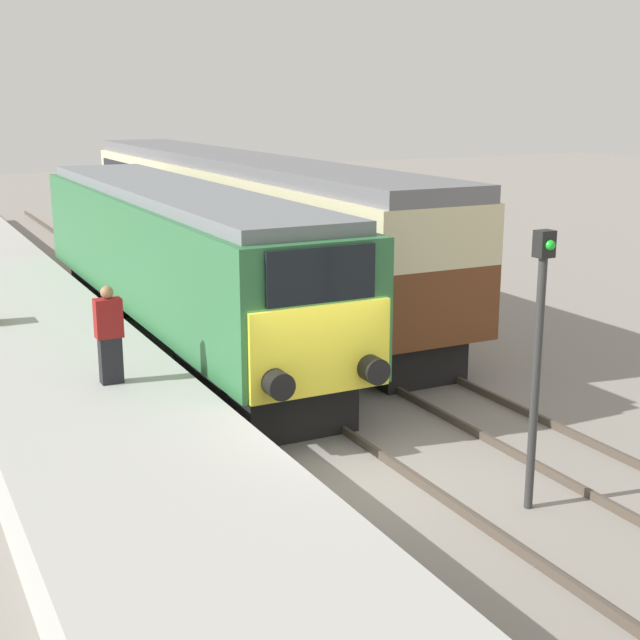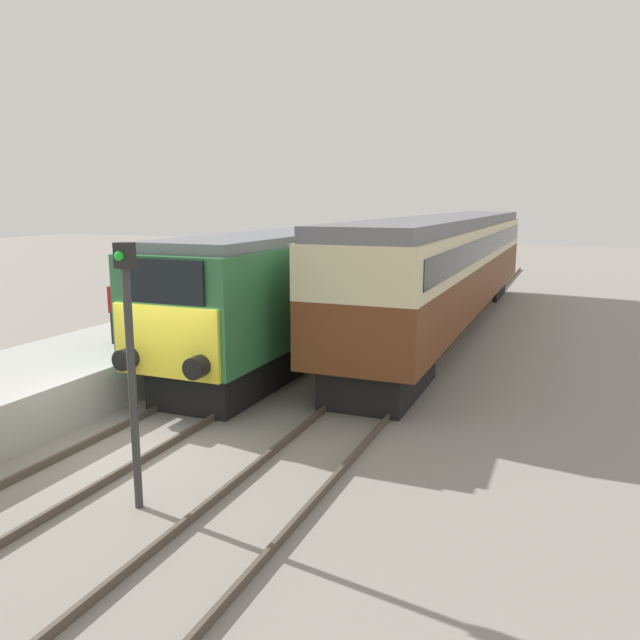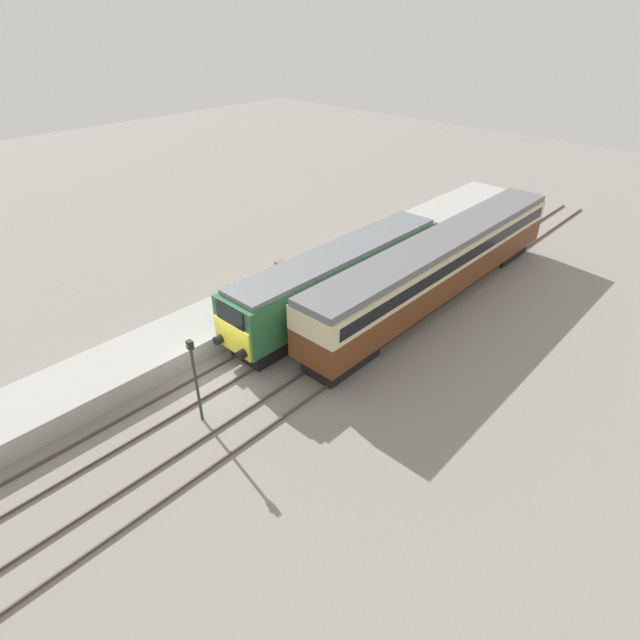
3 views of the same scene
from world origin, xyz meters
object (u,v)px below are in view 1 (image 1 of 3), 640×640
(locomotive, at_px, (175,256))
(signal_post, at_px, (538,348))
(person_on_platform, at_px, (109,335))
(passenger_carriage, at_px, (236,209))

(locomotive, relative_size, signal_post, 3.87)
(signal_post, bearing_deg, person_on_platform, 131.41)
(passenger_carriage, relative_size, person_on_platform, 12.85)
(locomotive, relative_size, person_on_platform, 9.28)
(passenger_carriage, height_order, signal_post, passenger_carriage)
(locomotive, distance_m, passenger_carriage, 5.81)
(locomotive, distance_m, signal_post, 10.73)
(person_on_platform, bearing_deg, locomotive, 61.95)
(locomotive, height_order, passenger_carriage, passenger_carriage)
(passenger_carriage, xyz_separation_m, signal_post, (-1.70, -15.29, -0.10))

